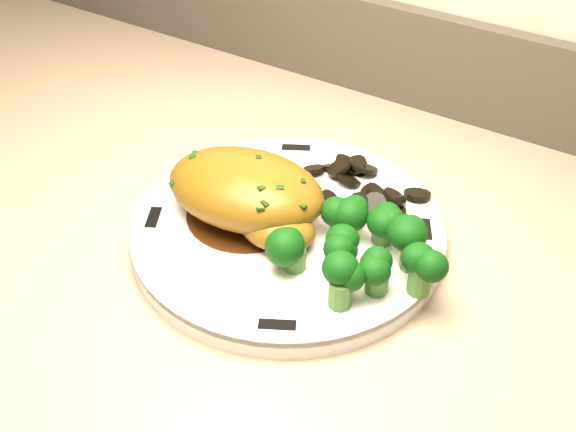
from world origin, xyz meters
The scene contains 9 objects.
plate centered at (0.06, 1.68, 0.97)m, with size 0.30×0.30×0.02m, color white.
rim_accent_0 centered at (0.17, 1.75, 0.98)m, with size 0.03×0.01×0.00m, color black.
rim_accent_1 centered at (0.00, 1.80, 0.98)m, with size 0.03×0.01×0.00m, color black.
rim_accent_2 centered at (-0.06, 1.62, 0.98)m, with size 0.03×0.01×0.00m, color black.
rim_accent_3 centered at (0.12, 1.57, 0.98)m, with size 0.03×0.01×0.00m, color black.
gravy_pool centered at (0.02, 1.68, 0.98)m, with size 0.12×0.12×0.00m, color #3A1B0A.
chicken_breast centered at (0.02, 1.67, 1.01)m, with size 0.17×0.12×0.06m.
mushroom_pile centered at (0.09, 1.76, 0.99)m, with size 0.11×0.08×0.03m.
broccoli_florets centered at (0.15, 1.67, 1.01)m, with size 0.13×0.12×0.05m.
Camera 1 is at (0.34, 1.24, 1.42)m, focal length 45.00 mm.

